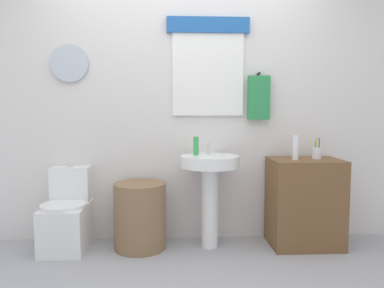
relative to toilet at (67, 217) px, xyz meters
The scene contains 9 objects.
back_wall 1.47m from the toilet, 14.76° to the left, with size 4.40×0.18×2.60m.
toilet is the anchor object (origin of this frame).
laundry_hamper 0.64m from the toilet, ahead, with size 0.45×0.45×0.58m, color #846647.
pedestal_sink 1.29m from the toilet, ahead, with size 0.51×0.51×0.81m.
faucet 1.38m from the toilet, ahead, with size 0.03×0.03×0.10m, color silver.
wooden_cabinet 2.10m from the toilet, ahead, with size 0.61×0.44×0.78m, color brown.
soap_bottle 1.29m from the toilet, ahead, with size 0.05×0.05×0.16m, color green.
lotion_bottle 2.08m from the toilet, ahead, with size 0.05×0.05×0.21m, color white.
toothbrush_cup 2.27m from the toilet, ahead, with size 0.08×0.08×0.19m.
Camera 1 is at (-0.06, -2.23, 1.19)m, focal length 33.52 mm.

